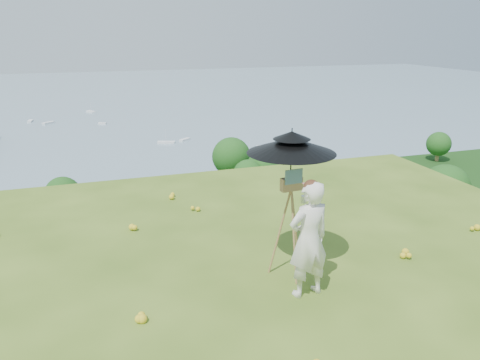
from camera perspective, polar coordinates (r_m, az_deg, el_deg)
name	(u,v)px	position (r m, az deg, el deg)	size (l,w,h in m)	color
ground	(263,323)	(6.49, 2.83, -17.05)	(14.00, 14.00, 0.00)	#43621C
shoreline_tier	(113,258)	(89.29, -15.18, -9.19)	(170.00, 28.00, 8.00)	#726D5B
bay_water	(91,108)	(247.84, -17.69, 8.31)	(700.00, 700.00, 0.00)	#6D8C9C
slope_trees	(123,245)	(44.16, -14.03, -7.75)	(110.00, 50.00, 6.00)	#1D4F17
harbor_town	(110,225)	(86.60, -15.52, -5.35)	(110.00, 22.00, 5.00)	silver
moored_boats	(58,145)	(170.43, -21.30, 4.00)	(140.00, 140.00, 0.70)	white
wildflowers	(257,309)	(6.65, 2.04, -15.46)	(10.00, 10.50, 0.12)	gold
painter	(309,240)	(6.74, 8.37, -7.19)	(0.64, 0.42, 1.75)	silver
field_easel	(290,223)	(7.24, 6.12, -5.27)	(0.67, 0.67, 1.76)	olive
sun_umbrella	(291,158)	(6.92, 6.25, 2.63)	(1.32, 1.32, 0.91)	black
painter_cap	(311,184)	(6.44, 8.70, -0.51)	(0.22, 0.26, 0.10)	pink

